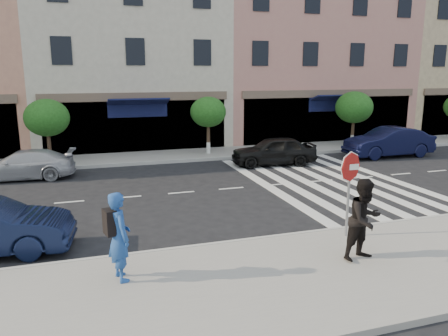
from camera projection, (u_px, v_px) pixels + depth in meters
ground at (211, 228)px, 12.75m from camera, size 120.00×120.00×0.00m
sidewalk_near at (260, 283)px, 9.25m from camera, size 60.00×4.50×0.15m
sidewalk_far at (153, 157)px, 22.96m from camera, size 60.00×3.00×0.15m
building_centre at (127, 55)px, 27.22m from camera, size 11.00×9.00×11.00m
building_east_mid at (300, 42)px, 30.59m from camera, size 13.00×9.00×13.00m
building_east_far at (442, 52)px, 34.43m from camera, size 12.00×9.00×12.00m
street_tree_wb at (47, 118)px, 20.80m from camera, size 2.10×2.10×3.06m
street_tree_c at (208, 112)px, 23.18m from camera, size 1.90×1.90×3.04m
street_tree_ea at (354, 107)px, 25.86m from camera, size 2.20×2.20×3.19m
stop_sign at (350, 175)px, 11.36m from camera, size 0.82×0.11×2.31m
photographer at (119, 236)px, 9.10m from camera, size 0.61×0.79×1.91m
walker at (365, 220)px, 10.09m from camera, size 1.08×0.92×1.94m
car_far_left at (23, 165)px, 18.47m from camera, size 4.36×2.12×1.22m
car_far_mid at (274, 151)px, 21.28m from camera, size 4.29×2.16×1.40m
car_far_right at (389, 142)px, 23.33m from camera, size 4.80×1.73×1.58m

